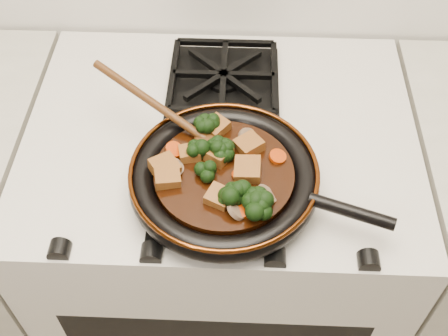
{
  "coord_description": "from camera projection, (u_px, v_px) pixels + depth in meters",
  "views": [
    {
      "loc": [
        0.04,
        0.95,
        1.69
      ],
      "look_at": [
        0.01,
        1.54,
        0.97
      ],
      "focal_mm": 45.0,
      "sensor_mm": 36.0,
      "label": 1
    }
  ],
  "objects": [
    {
      "name": "mushroom_slice_0",
      "position": [
        173.0,
        167.0,
        0.94
      ],
      "size": [
        0.04,
        0.04,
        0.02
      ],
      "primitive_type": "cylinder",
      "rotation": [
        0.43,
        0.0,
        1.5
      ],
      "color": "#7B5F47",
      "rests_on": "braising_sauce"
    },
    {
      "name": "wooden_spoon",
      "position": [
        175.0,
        118.0,
        1.0
      ],
      "size": [
        0.15,
        0.11,
        0.26
      ],
      "rotation": [
        0.0,
        0.0,
        2.6
      ],
      "color": "#4B2910",
      "rests_on": "braising_sauce"
    },
    {
      "name": "carrot_coin_0",
      "position": [
        242.0,
        210.0,
        0.89
      ],
      "size": [
        0.03,
        0.03,
        0.01
      ],
      "primitive_type": "cylinder",
      "rotation": [
        0.07,
        0.01,
        0.0
      ],
      "color": "#B43205",
      "rests_on": "braising_sauce"
    },
    {
      "name": "mushroom_slice_3",
      "position": [
        247.0,
        136.0,
        0.99
      ],
      "size": [
        0.04,
        0.04,
        0.03
      ],
      "primitive_type": "cylinder",
      "rotation": [
        0.81,
        0.0,
        0.5
      ],
      "color": "#7B5F47",
      "rests_on": "braising_sauce"
    },
    {
      "name": "broccoli_floret_9",
      "position": [
        220.0,
        151.0,
        0.96
      ],
      "size": [
        0.08,
        0.09,
        0.07
      ],
      "primitive_type": null,
      "rotation": [
        0.12,
        0.16,
        2.37
      ],
      "color": "black",
      "rests_on": "braising_sauce"
    },
    {
      "name": "mushroom_slice_2",
      "position": [
        237.0,
        210.0,
        0.89
      ],
      "size": [
        0.04,
        0.04,
        0.03
      ],
      "primitive_type": "cylinder",
      "rotation": [
        0.72,
        0.0,
        1.82
      ],
      "color": "#7B5F47",
      "rests_on": "braising_sauce"
    },
    {
      "name": "stove",
      "position": [
        221.0,
        252.0,
        1.43
      ],
      "size": [
        0.76,
        0.6,
        0.9
      ],
      "primitive_type": "cube",
      "color": "beige",
      "rests_on": "ground"
    },
    {
      "name": "mushroom_slice_1",
      "position": [
        266.0,
        194.0,
        0.91
      ],
      "size": [
        0.05,
        0.05,
        0.03
      ],
      "primitive_type": "cylinder",
      "rotation": [
        0.72,
        0.0,
        1.97
      ],
      "color": "#7B5F47",
      "rests_on": "braising_sauce"
    },
    {
      "name": "carrot_coin_5",
      "position": [
        240.0,
        174.0,
        0.94
      ],
      "size": [
        0.03,
        0.03,
        0.02
      ],
      "primitive_type": "cylinder",
      "rotation": [
        -0.22,
        -0.27,
        0.0
      ],
      "color": "#B43205",
      "rests_on": "braising_sauce"
    },
    {
      "name": "broccoli_floret_7",
      "position": [
        203.0,
        173.0,
        0.93
      ],
      "size": [
        0.07,
        0.07,
        0.06
      ],
      "primitive_type": null,
      "rotation": [
        -0.07,
        0.08,
        0.32
      ],
      "color": "black",
      "rests_on": "braising_sauce"
    },
    {
      "name": "tofu_cube_4",
      "position": [
        216.0,
        127.0,
        1.0
      ],
      "size": [
        0.06,
        0.06,
        0.03
      ],
      "primitive_type": "cube",
      "rotation": [
        0.01,
        -0.11,
        0.85
      ],
      "color": "brown",
      "rests_on": "braising_sauce"
    },
    {
      "name": "carrot_coin_2",
      "position": [
        278.0,
        157.0,
        0.96
      ],
      "size": [
        0.03,
        0.03,
        0.02
      ],
      "primitive_type": "cylinder",
      "rotation": [
        0.1,
        0.21,
        0.0
      ],
      "color": "#B43205",
      "rests_on": "braising_sauce"
    },
    {
      "name": "broccoli_floret_0",
      "position": [
        256.0,
        201.0,
        0.89
      ],
      "size": [
        0.08,
        0.08,
        0.07
      ],
      "primitive_type": null,
      "rotation": [
        0.09,
        -0.11,
        2.76
      ],
      "color": "black",
      "rests_on": "braising_sauce"
    },
    {
      "name": "broccoli_floret_3",
      "position": [
        207.0,
        126.0,
        1.0
      ],
      "size": [
        0.09,
        0.09,
        0.07
      ],
      "primitive_type": null,
      "rotation": [
        -0.08,
        0.18,
        0.44
      ],
      "color": "black",
      "rests_on": "braising_sauce"
    },
    {
      "name": "broccoli_floret_4",
      "position": [
        225.0,
        152.0,
        0.96
      ],
      "size": [
        0.08,
        0.08,
        0.06
      ],
      "primitive_type": null,
      "rotation": [
        0.06,
        0.01,
        1.86
      ],
      "color": "black",
      "rests_on": "braising_sauce"
    },
    {
      "name": "tofu_cube_0",
      "position": [
        190.0,
        153.0,
        0.96
      ],
      "size": [
        0.04,
        0.04,
        0.02
      ],
      "primitive_type": "cube",
      "rotation": [
        -0.06,
        -0.05,
        0.22
      ],
      "color": "brown",
      "rests_on": "braising_sauce"
    },
    {
      "name": "broccoli_floret_2",
      "position": [
        263.0,
        205.0,
        0.89
      ],
      "size": [
        0.09,
        0.08,
        0.06
      ],
      "primitive_type": null,
      "rotation": [
        -0.12,
        -0.07,
        1.0
      ],
      "color": "black",
      "rests_on": "braising_sauce"
    },
    {
      "name": "broccoli_floret_5",
      "position": [
        200.0,
        154.0,
        0.96
      ],
      "size": [
        0.08,
        0.07,
        0.06
      ],
      "primitive_type": null,
      "rotation": [
        0.19,
        0.02,
        1.33
      ],
      "color": "black",
      "rests_on": "braising_sauce"
    },
    {
      "name": "tofu_cube_7",
      "position": [
        249.0,
        145.0,
        0.97
      ],
      "size": [
        0.06,
        0.06,
        0.03
      ],
      "primitive_type": "cube",
      "rotation": [
        -0.06,
        0.06,
        2.21
      ],
      "color": "brown",
      "rests_on": "braising_sauce"
    },
    {
      "name": "burner_grate_back",
      "position": [
        224.0,
        78.0,
        1.16
      ],
      "size": [
        0.23,
        0.23,
        0.03
      ],
      "primitive_type": null,
      "color": "black",
      "rests_on": "stove"
    },
    {
      "name": "broccoli_floret_6",
      "position": [
        239.0,
        198.0,
        0.9
      ],
      "size": [
        0.09,
        0.09,
        0.08
      ],
      "primitive_type": null,
      "rotation": [
        -0.18,
        -0.23,
        2.77
      ],
      "color": "black",
      "rests_on": "braising_sauce"
    },
    {
      "name": "tofu_cube_2",
      "position": [
        167.0,
        176.0,
        0.93
      ],
      "size": [
        0.05,
        0.05,
        0.03
      ],
      "primitive_type": "cube",
      "rotation": [
        0.03,
        0.09,
        0.2
      ],
      "color": "brown",
      "rests_on": "braising_sauce"
    },
    {
      "name": "carrot_coin_1",
      "position": [
        175.0,
        150.0,
        0.97
      ],
      "size": [
        0.03,
        0.03,
        0.02
      ],
      "primitive_type": "cylinder",
      "rotation": [
        0.08,
        0.23,
        0.0
      ],
      "color": "#B43205",
      "rests_on": "braising_sauce"
    },
    {
      "name": "burner_grate_front",
      "position": [
        217.0,
        184.0,
        0.99
      ],
      "size": [
        0.23,
        0.23,
        0.03
      ],
      "primitive_type": null,
      "color": "black",
      "rests_on": "stove"
    },
    {
      "name": "broccoli_floret_1",
      "position": [
        230.0,
        201.0,
        0.89
      ],
      "size": [
        0.09,
        0.08,
        0.08
      ],
      "primitive_type": null,
      "rotation": [
        -0.2,
        0.18,
        1.89
      ],
      "color": "black",
      "rests_on": "braising_sauce"
    },
    {
      "name": "braising_sauce",
      "position": [
        224.0,
        176.0,
        0.95
      ],
      "size": [
        0.24,
        0.24,
        0.02
      ],
      "primitive_type": "cylinder",
      "color": "black",
      "rests_on": "skillet"
    },
    {
      "name": "tofu_cube_6",
      "position": [
        248.0,
        170.0,
        0.94
      ],
      "size": [
        0.05,
        0.05,
        0.03
      ],
      "primitive_type": "cube",
      "rotation": [
        -0.03,
        0.08,
        3.11
      ],
      "color": "brown",
      "rests_on": "braising_sauce"
    },
    {
      "name": "tofu_cube_1",
      "position": [
        219.0,
        155.0,
        0.96
      ],
      "size": [
        0.05,
        0.06,
        0.03
      ],
      "primitive_type": "cube",
      "rotation": [
        -0.07,
        0.11,
        0.97
      ],
      "color": "brown",
      "rests_on": "braising_sauce"
    },
    {
      "name": "skillet",
      "position": [
        225.0,
        178.0,
        0.96
      ],
      "size": [
        0.44,
        0.33,
        0.05
      ],
      "rotation": [
        0.0,
        0.0,
        -0.33
      ],
      "color": "black",
      "rests_on": "burner_grate_front"
    },
    {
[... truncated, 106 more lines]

